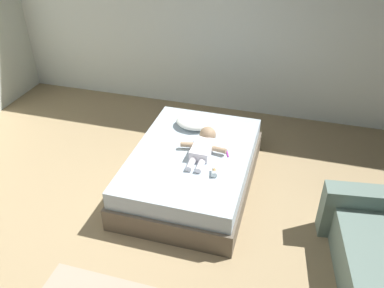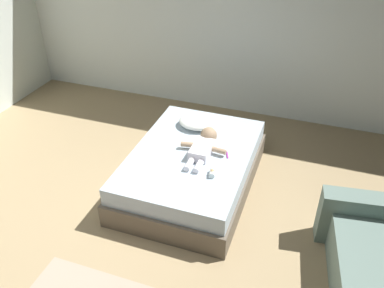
{
  "view_description": "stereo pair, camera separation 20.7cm",
  "coord_description": "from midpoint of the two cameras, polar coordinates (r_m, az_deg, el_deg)",
  "views": [
    {
      "loc": [
        1.24,
        -2.31,
        2.91
      ],
      "look_at": [
        0.27,
        1.08,
        0.55
      ],
      "focal_mm": 37.66,
      "sensor_mm": 36.0,
      "label": 1
    },
    {
      "loc": [
        1.44,
        -2.25,
        2.91
      ],
      "look_at": [
        0.27,
        1.08,
        0.55
      ],
      "focal_mm": 37.66,
      "sensor_mm": 36.0,
      "label": 2
    }
  ],
  "objects": [
    {
      "name": "baby_bottle",
      "position": [
        3.96,
        1.71,
        -3.98
      ],
      "size": [
        0.08,
        0.13,
        0.08
      ],
      "color": "white",
      "rests_on": "bed"
    },
    {
      "name": "pillow",
      "position": [
        4.71,
        -0.91,
        3.18
      ],
      "size": [
        0.43,
        0.36,
        0.12
      ],
      "color": "white",
      "rests_on": "bed"
    },
    {
      "name": "bed",
      "position": [
        4.43,
        -1.34,
        -3.57
      ],
      "size": [
        1.28,
        1.84,
        0.45
      ],
      "color": "brown",
      "rests_on": "ground_plane"
    },
    {
      "name": "toothbrush",
      "position": [
        4.27,
        3.64,
        -1.3
      ],
      "size": [
        0.06,
        0.12,
        0.02
      ],
      "color": "#AD2BA6",
      "rests_on": "bed"
    },
    {
      "name": "wall_behind_bed",
      "position": [
        5.67,
        1.79,
        17.7
      ],
      "size": [
        8.0,
        0.12,
        2.69
      ],
      "primitive_type": "cube",
      "color": "silver",
      "rests_on": "ground_plane"
    },
    {
      "name": "ground_plane",
      "position": [
        3.93,
        -9.99,
        -14.66
      ],
      "size": [
        8.0,
        8.0,
        0.0
      ],
      "primitive_type": "plane",
      "color": "#9C845E"
    },
    {
      "name": "baby",
      "position": [
        4.29,
        0.3,
        -0.15
      ],
      "size": [
        0.51,
        0.67,
        0.18
      ],
      "color": "white",
      "rests_on": "bed"
    }
  ]
}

